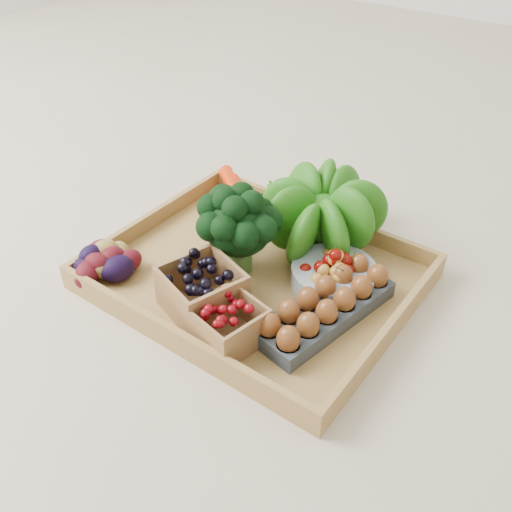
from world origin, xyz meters
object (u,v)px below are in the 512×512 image
Objects in this scene: broccoli at (239,242)px; tray at (256,278)px; cherry_bowl at (334,277)px; egg_carton at (325,312)px.

tray is at bearing 1.95° from broccoli.
egg_carton is at bearing -68.87° from cherry_bowl.
tray is 3.48× the size of broccoli.
tray is 2.07× the size of egg_carton.
broccoli is (-0.04, -0.00, 0.07)m from tray.
tray is 0.17m from egg_carton.
tray is at bearing -155.32° from cherry_bowl.
cherry_bowl reaches higher than tray.
broccoli is 0.18m from cherry_bowl.
broccoli is 0.60× the size of egg_carton.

